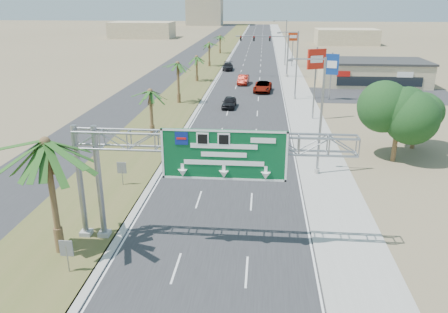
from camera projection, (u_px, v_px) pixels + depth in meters
name	position (u px, v px, depth m)	size (l,w,h in m)	color
road	(254.00, 54.00, 121.01)	(12.00, 300.00, 0.02)	#28282B
sidewalk_right	(285.00, 54.00, 120.29)	(4.00, 300.00, 0.10)	#9E9B93
median_grass	(218.00, 53.00, 121.82)	(7.00, 300.00, 0.12)	#4F5626
opposing_road	(194.00, 53.00, 122.42)	(8.00, 300.00, 0.02)	#28282B
sign_gantry	(198.00, 151.00, 25.29)	(16.75, 1.24, 7.50)	gray
palm_near	(45.00, 143.00, 23.87)	(5.70, 5.70, 8.35)	brown
palm_row_b	(150.00, 92.00, 47.07)	(3.99, 3.99, 5.95)	brown
palm_row_c	(178.00, 64.00, 61.79)	(3.99, 3.99, 6.75)	brown
palm_row_d	(197.00, 57.00, 79.08)	(3.99, 3.99, 5.45)	brown
palm_row_e	(209.00, 43.00, 96.65)	(3.99, 3.99, 6.15)	brown
palm_row_f	(220.00, 36.00, 120.20)	(3.99, 3.99, 5.75)	brown
streetlight_near	(318.00, 122.00, 36.37)	(3.27, 0.44, 10.00)	gray
streetlight_mid	(295.00, 68.00, 64.48)	(3.27, 0.44, 10.00)	gray
streetlight_far	(285.00, 45.00, 98.20)	(3.27, 0.44, 10.00)	gray
signal_mast	(277.00, 52.00, 83.31)	(10.28, 0.71, 8.00)	gray
store_building	(373.00, 73.00, 77.29)	(18.00, 10.00, 4.00)	tan
oak_near	(399.00, 114.00, 39.54)	(4.50, 4.50, 6.80)	brown
oak_far	(418.00, 112.00, 43.28)	(3.50, 3.50, 5.60)	brown
median_signback_a	(67.00, 251.00, 23.74)	(0.75, 0.08, 2.08)	gray
median_signback_b	(122.00, 170.00, 35.04)	(0.75, 0.08, 2.08)	gray
building_distant_left	(142.00, 30.00, 170.56)	(24.00, 14.00, 6.00)	tan
building_distant_right	(346.00, 37.00, 145.77)	(20.00, 12.00, 5.00)	tan
car_left_lane	(229.00, 102.00, 60.88)	(1.80, 4.48, 1.53)	black
car_mid_lane	(243.00, 80.00, 77.70)	(1.72, 4.94, 1.63)	maroon
car_right_lane	(263.00, 87.00, 71.39)	(2.74, 5.94, 1.65)	gray
car_far	(228.00, 67.00, 93.09)	(2.16, 5.31, 1.54)	black
pole_sign_red_near	(316.00, 63.00, 52.88)	(2.31, 1.25, 8.92)	gray
pole_sign_blue	(332.00, 66.00, 64.03)	(2.02, 0.75, 7.04)	gray
pole_sign_red_far	(293.00, 39.00, 96.16)	(2.22, 0.73, 7.67)	gray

